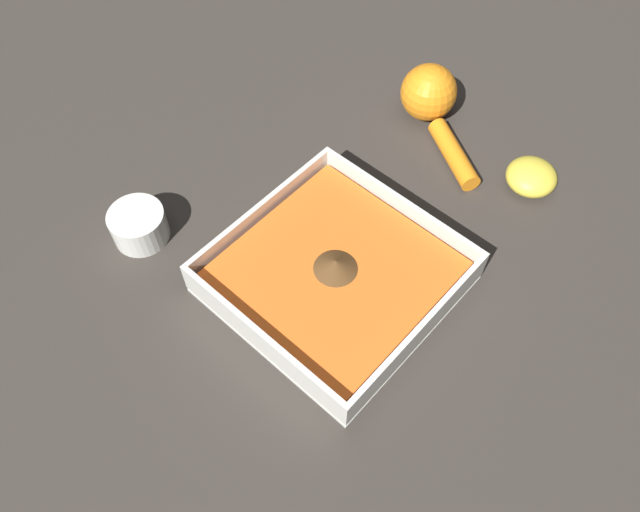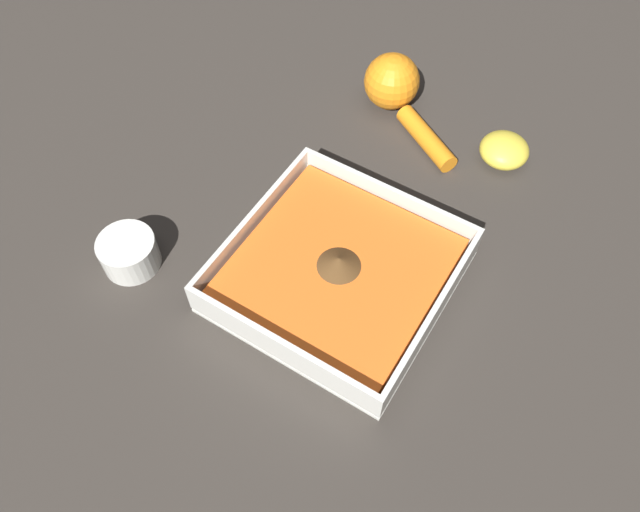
# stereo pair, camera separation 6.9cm
# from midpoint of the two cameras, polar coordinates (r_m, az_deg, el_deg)

# --- Properties ---
(ground_plane) EXTENTS (4.00, 4.00, 0.00)m
(ground_plane) POSITION_cam_midpoint_polar(r_m,az_deg,el_deg) (0.71, -3.72, -1.68)
(ground_plane) COLOR #332D28
(square_dish) EXTENTS (0.23, 0.23, 0.05)m
(square_dish) POSITION_cam_midpoint_polar(r_m,az_deg,el_deg) (0.69, -1.16, -1.81)
(square_dish) COLOR silver
(square_dish) RESTS_ON ground_plane
(spice_bowl) EXTENTS (0.07, 0.07, 0.04)m
(spice_bowl) POSITION_cam_midpoint_polar(r_m,az_deg,el_deg) (0.75, -19.62, 0.03)
(spice_bowl) COLOR silver
(spice_bowl) RESTS_ON ground_plane
(lemon_squeezer) EXTENTS (0.12, 0.17, 0.07)m
(lemon_squeezer) POSITION_cam_midpoint_polar(r_m,az_deg,el_deg) (0.86, 4.65, 14.86)
(lemon_squeezer) COLOR orange
(lemon_squeezer) RESTS_ON ground_plane
(lemon_half) EXTENTS (0.06, 0.06, 0.03)m
(lemon_half) POSITION_cam_midpoint_polar(r_m,az_deg,el_deg) (0.83, 14.20, 9.21)
(lemon_half) COLOR yellow
(lemon_half) RESTS_ON ground_plane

